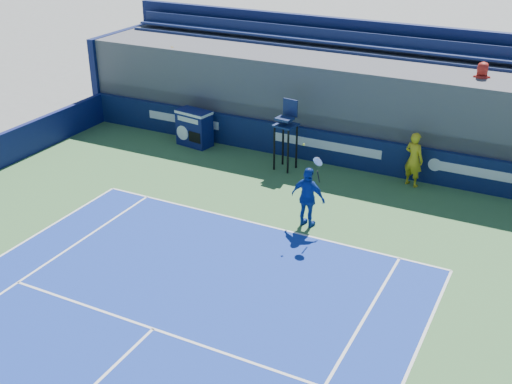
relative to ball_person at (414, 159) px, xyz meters
The scene contains 6 objects.
ball_person is the anchor object (origin of this frame).
back_hoarding 3.23m from the ball_person, behind, with size 20.40×0.21×1.20m.
match_clock 8.33m from the ball_person, behind, with size 1.41×0.91×1.40m.
umpire_chair 4.38m from the ball_person, behind, with size 0.79×0.79×2.48m.
tennis_player 4.62m from the ball_person, 115.44° to the right, with size 1.12×0.58×2.57m.
stadium_seating 4.16m from the ball_person, 141.52° to the left, with size 21.00×4.05×4.40m.
Camera 1 is at (7.35, -2.93, 9.04)m, focal length 45.00 mm.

